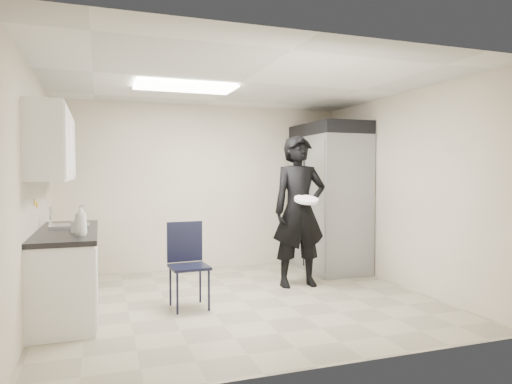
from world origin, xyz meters
name	(u,v)px	position (x,y,z in m)	size (l,w,h in m)	color
floor	(242,301)	(0.00, 0.00, 0.00)	(4.50, 4.50, 0.00)	tan
ceiling	(242,82)	(0.00, 0.00, 2.60)	(4.50, 4.50, 0.00)	silver
back_wall	(205,187)	(0.00, 2.00, 1.30)	(4.50, 4.50, 0.00)	beige
left_wall	(33,195)	(-2.25, 0.00, 1.30)	(4.00, 4.00, 0.00)	beige
right_wall	(402,190)	(2.25, 0.00, 1.30)	(4.00, 4.00, 0.00)	beige
ceiling_panel	(185,87)	(-0.60, 0.40, 2.57)	(1.20, 0.60, 0.02)	white
lower_counter	(67,273)	(-1.95, 0.20, 0.43)	(0.60, 1.90, 0.86)	silver
countertop	(67,232)	(-1.95, 0.20, 0.89)	(0.64, 1.95, 0.05)	black
sink	(70,231)	(-1.93, 0.45, 0.87)	(0.42, 0.40, 0.14)	gray
faucet	(51,218)	(-2.13, 0.45, 1.02)	(0.02, 0.02, 0.24)	silver
upper_cabinets	(52,145)	(-2.08, 0.20, 1.83)	(0.35, 1.80, 0.75)	silver
towel_dispenser	(56,166)	(-2.14, 1.35, 1.62)	(0.22, 0.30, 0.35)	black
notice_sticker_left	(35,203)	(-2.24, 0.10, 1.22)	(0.00, 0.12, 0.07)	yellow
notice_sticker_right	(38,205)	(-2.24, 0.30, 1.18)	(0.00, 0.12, 0.07)	yellow
commercial_fridge	(329,203)	(1.83, 1.27, 1.05)	(0.80, 1.35, 2.10)	gray
fridge_compressor	(329,130)	(1.83, 1.27, 2.20)	(0.80, 1.35, 0.20)	black
folding_chair	(189,267)	(-0.66, -0.09, 0.47)	(0.42, 0.42, 0.94)	black
man_tuxedo	(299,211)	(0.94, 0.45, 1.01)	(0.74, 0.50, 2.03)	black
bucket_lid	(306,200)	(0.93, 0.20, 1.18)	(0.31, 0.31, 0.04)	silver
soap_bottle_a	(81,220)	(-1.78, -0.37, 1.07)	(0.12, 0.12, 0.31)	white
soap_bottle_b	(76,224)	(-1.84, -0.10, 1.00)	(0.08, 0.08, 0.18)	#AFB1BC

